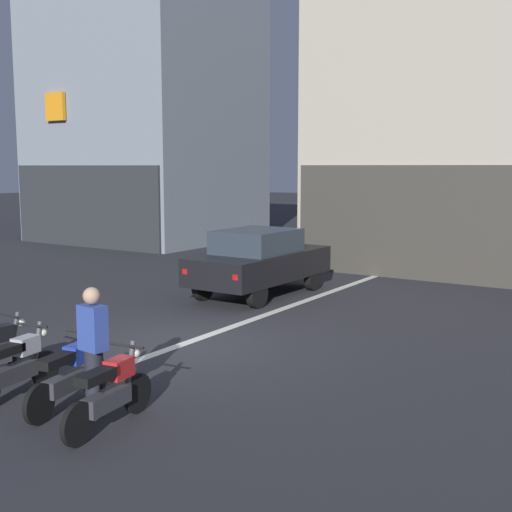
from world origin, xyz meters
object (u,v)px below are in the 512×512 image
motorcycle_blue_row_centre (69,375)px  car_black_crossing_near (259,260)px  motorcycle_silver_row_left_mid (16,366)px  motorcycle_red_row_right_mid (110,392)px  person_by_motorcycles (93,350)px

motorcycle_blue_row_centre → car_black_crossing_near: bearing=104.7°
motorcycle_silver_row_left_mid → motorcycle_red_row_right_mid: same height
car_black_crossing_near → motorcycle_red_row_right_mid: car_black_crossing_near is taller
motorcycle_blue_row_centre → motorcycle_silver_row_left_mid: bearing=-172.6°
motorcycle_blue_row_centre → person_by_motorcycles: 0.60m
person_by_motorcycles → motorcycle_red_row_right_mid: bearing=-22.4°
motorcycle_silver_row_left_mid → person_by_motorcycles: bearing=5.4°
car_black_crossing_near → motorcycle_silver_row_left_mid: 8.04m
motorcycle_silver_row_left_mid → car_black_crossing_near: bearing=98.1°
car_black_crossing_near → motorcycle_silver_row_left_mid: car_black_crossing_near is taller
motorcycle_red_row_right_mid → motorcycle_blue_row_centre: bearing=168.9°
motorcycle_silver_row_left_mid → motorcycle_blue_row_centre: same height
car_black_crossing_near → motorcycle_red_row_right_mid: 8.55m
motorcycle_blue_row_centre → motorcycle_red_row_right_mid: 0.94m
motorcycle_blue_row_centre → motorcycle_red_row_right_mid: size_ratio=0.99×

